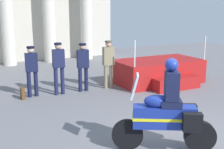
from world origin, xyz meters
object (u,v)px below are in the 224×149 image
Objects in this scene: officer_in_row_1 at (59,64)px; officer_in_row_3 at (108,60)px; officer_in_row_2 at (83,63)px; briefcase_on_ground at (23,93)px; motorcycle_with_rider at (168,113)px; officer_in_row_0 at (32,67)px; reviewing_stand at (159,72)px.

officer_in_row_1 is 1.80m from officer_in_row_3.
officer_in_row_2 is 0.95m from officer_in_row_3.
briefcase_on_ground is (-3.00, 0.06, -0.82)m from officer_in_row_3.
officer_in_row_1 is at bearing -2.37° from briefcase_on_ground.
officer_in_row_0 is at bearing -42.40° from motorcycle_with_rider.
reviewing_stand reaches higher than briefcase_on_ground.
officer_in_row_0 is (-4.68, 0.38, 0.54)m from reviewing_stand.
motorcycle_with_rider reaches higher than briefcase_on_ground.
officer_in_row_1 reaches higher than officer_in_row_3.
officer_in_row_2 is 4.90m from motorcycle_with_rider.
officer_in_row_1 is at bearing 6.28° from officer_in_row_3.
reviewing_stand is 2.13m from officer_in_row_3.
officer_in_row_0 is 5.26m from motorcycle_with_rider.
officer_in_row_1 is 0.90× the size of motorcycle_with_rider.
motorcycle_with_rider is at bearing 113.60° from officer_in_row_0.
officer_in_row_0 is at bearing 2.04° from officer_in_row_2.
reviewing_stand is at bearing -177.99° from officer_in_row_0.
officer_in_row_0 is at bearing 2.93° from officer_in_row_3.
officer_in_row_3 is at bearing -1.13° from briefcase_on_ground.
motorcycle_with_rider reaches higher than reviewing_stand.
briefcase_on_ground is at bearing 4.22° from officer_in_row_1.
officer_in_row_0 is at bearing 175.42° from reviewing_stand.
reviewing_stand is 1.97× the size of officer_in_row_0.
officer_in_row_0 is 2.65m from officer_in_row_3.
officer_in_row_2 is at bearing -61.22° from motorcycle_with_rider.
reviewing_stand is at bearing -178.01° from officer_in_row_2.
officer_in_row_3 is (-2.04, 0.21, 0.57)m from reviewing_stand.
officer_in_row_0 is 0.86m from officer_in_row_1.
officer_in_row_3 is 4.99m from motorcycle_with_rider.
reviewing_stand reaches higher than officer_in_row_2.
officer_in_row_0 is 4.54× the size of briefcase_on_ground.
officer_in_row_2 is (0.86, 0.02, -0.05)m from officer_in_row_1.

